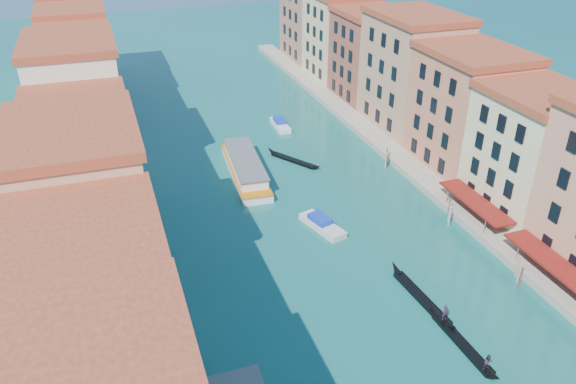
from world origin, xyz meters
name	(u,v)px	position (x,y,z in m)	size (l,w,h in m)	color
left_bank_palazzos	(81,129)	(-26.00, 64.68, 9.71)	(12.80, 128.40, 21.00)	#C5B191
right_bank_palazzos	(429,87)	(30.00, 65.00, 9.75)	(12.80, 128.40, 21.00)	brown
quay	(382,144)	(22.00, 65.00, 0.50)	(4.00, 140.00, 1.00)	gray
restaurant_awnings	(564,271)	(22.19, 23.00, 2.99)	(3.20, 44.55, 3.12)	maroon
mooring_poles_right	(503,259)	(19.10, 28.80, 1.30)	(1.44, 54.24, 3.20)	brown
vaporetto_far	(245,167)	(-3.16, 62.25, 1.32)	(5.92, 19.97, 2.93)	white
gondola_fore	(422,296)	(7.19, 26.87, 0.42)	(1.81, 12.54, 2.50)	black
gondola_right	(464,343)	(7.38, 19.28, 0.44)	(1.41, 11.67, 2.33)	black
gondola_far	(292,159)	(5.37, 64.46, 0.33)	(6.86, 10.12, 1.62)	black
motorboat_mid	(322,224)	(2.31, 43.96, 0.60)	(4.32, 7.78, 1.54)	beige
motorboat_far	(280,124)	(8.09, 79.22, 0.58)	(2.56, 7.27, 1.49)	silver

